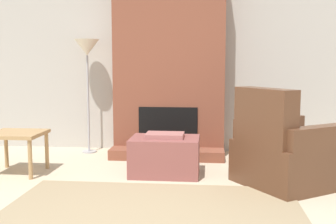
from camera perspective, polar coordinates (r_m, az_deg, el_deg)
The scene contains 7 objects.
wall_back at distance 5.97m, azimuth 0.46°, elevation 7.29°, with size 7.65×0.06×2.60m, color #BCB7AD.
fireplace at distance 5.70m, azimuth 0.21°, elevation 6.83°, with size 1.48×0.77×2.60m.
ottoman at distance 4.69m, azimuth -0.43°, elevation -5.90°, with size 0.75×0.54×0.47m.
armchair at distance 4.46m, azimuth 15.86°, elevation -5.68°, with size 1.30×1.27×1.00m.
side_table at distance 5.01m, azimuth -19.79°, elevation -3.35°, with size 0.58×0.54×0.47m.
floor_lamp_left at distance 5.85m, azimuth -10.91°, elevation 7.85°, with size 0.33×0.33×1.55m.
area_rug at distance 3.71m, azimuth -1.97°, elevation -12.75°, with size 2.53×1.37×0.01m, color #9E8966.
Camera 1 is at (0.55, -2.60, 1.25)m, focal length 45.00 mm.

